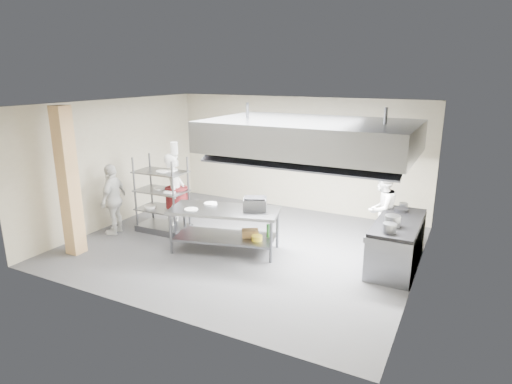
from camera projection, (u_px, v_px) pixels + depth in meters
The scene contains 23 objects.
floor at pixel (243, 245), 9.22m from camera, with size 7.00×7.00×0.00m, color #3A3A3C.
ceiling at pixel (242, 104), 8.42m from camera, with size 7.00×7.00×0.00m, color silver.
wall_back at pixel (297, 154), 11.39m from camera, with size 7.00×7.00×0.00m, color #AFA68B.
wall_left at pixel (116, 162), 10.36m from camera, with size 6.00×6.00×0.00m, color #AFA68B.
wall_right at pixel (423, 200), 7.28m from camera, with size 6.00×6.00×0.00m, color #AFA68B.
column at pixel (69, 182), 8.46m from camera, with size 0.30×0.30×3.00m, color tan.
exhaust_hood at pixel (311, 136), 8.35m from camera, with size 4.00×2.50×0.60m, color gray.
hood_strip_a at pixel (269, 149), 8.83m from camera, with size 1.60×0.12×0.04m, color white.
hood_strip_b at pixel (355, 156), 8.04m from camera, with size 1.60×0.12×0.04m, color white.
wall_shelf at pixel (363, 161), 10.47m from camera, with size 1.50×0.28×0.04m, color gray.
island at pixel (225, 230), 8.84m from camera, with size 2.23×0.93×0.91m, color gray, non-canonical shape.
island_worktop at pixel (225, 210), 8.72m from camera, with size 2.23×0.93×0.06m, color gray.
island_undershelf at pixel (225, 237), 8.88m from camera, with size 2.05×0.84×0.04m, color slate.
pass_rack at pixel (162, 195), 9.85m from camera, with size 1.17×0.68×1.76m, color slate, non-canonical shape.
cooking_range at pixel (397, 244), 8.19m from camera, with size 0.80×2.00×0.84m, color slate.
range_top at pixel (399, 222), 8.07m from camera, with size 0.78×1.96×0.06m, color black.
chef_head at pixel (175, 192), 9.96m from camera, with size 0.66×0.43×1.82m, color silver.
chef_line at pixel (381, 209), 8.98m from camera, with size 0.80×0.62×1.64m, color white.
chef_plating at pixel (114, 199), 9.74m from camera, with size 0.95×0.40×1.63m, color white.
griddle at pixel (255, 204), 8.69m from camera, with size 0.46×0.36×0.23m, color slate.
wicker_basket at pixel (250, 233), 8.83m from camera, with size 0.34×0.23×0.15m, color olive.
stockpot at pixel (393, 221), 7.76m from camera, with size 0.28×0.28×0.20m, color gray.
plate_stack at pixel (163, 208), 9.94m from camera, with size 0.28×0.28×0.05m, color white.
Camera 1 is at (4.15, -7.51, 3.58)m, focal length 30.00 mm.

